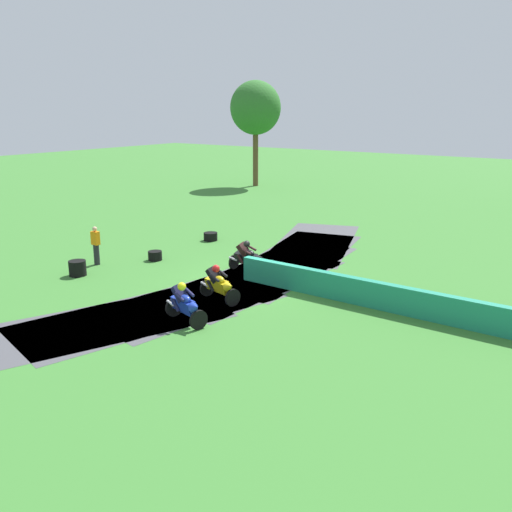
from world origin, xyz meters
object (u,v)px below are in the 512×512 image
(motorcycle_trailing_black, at_px, (248,257))
(tire_stack_mid_a, at_px, (155,256))
(motorcycle_lead_blue, at_px, (185,304))
(tire_stack_near, at_px, (77,268))
(motorcycle_chase_yellow, at_px, (219,284))
(tire_stack_mid_b, at_px, (211,237))
(track_marshal, at_px, (96,246))

(motorcycle_trailing_black, distance_m, tire_stack_mid_a, 4.46)
(motorcycle_lead_blue, distance_m, tire_stack_near, 7.01)
(tire_stack_mid_a, bearing_deg, motorcycle_trailing_black, 10.29)
(motorcycle_chase_yellow, xyz_separation_m, tire_stack_mid_b, (-5.99, 6.82, -0.44))
(motorcycle_lead_blue, bearing_deg, motorcycle_trailing_black, 106.52)
(tire_stack_near, xyz_separation_m, tire_stack_mid_a, (0.85, 3.38, -0.10))
(tire_stack_near, xyz_separation_m, track_marshal, (-0.64, 1.48, 0.52))
(motorcycle_chase_yellow, relative_size, track_marshal, 1.04)
(motorcycle_lead_blue, xyz_separation_m, tire_stack_mid_b, (-6.39, 8.96, -0.45))
(tire_stack_mid_a, bearing_deg, motorcycle_chase_yellow, -24.92)
(motorcycle_trailing_black, bearing_deg, tire_stack_mid_a, -169.71)
(motorcycle_chase_yellow, height_order, motorcycle_trailing_black, motorcycle_chase_yellow)
(tire_stack_mid_b, bearing_deg, track_marshal, -100.33)
(motorcycle_lead_blue, height_order, track_marshal, track_marshal)
(motorcycle_chase_yellow, xyz_separation_m, motorcycle_trailing_black, (-1.24, 3.40, -0.00))
(track_marshal, bearing_deg, motorcycle_trailing_black, 24.65)
(motorcycle_lead_blue, height_order, tire_stack_mid_b, motorcycle_lead_blue)
(motorcycle_trailing_black, xyz_separation_m, track_marshal, (-5.86, -2.69, 0.18))
(tire_stack_near, bearing_deg, track_marshal, 113.51)
(motorcycle_lead_blue, relative_size, track_marshal, 1.04)
(tire_stack_mid_a, distance_m, track_marshal, 2.50)
(track_marshal, bearing_deg, motorcycle_chase_yellow, -5.69)
(motorcycle_chase_yellow, xyz_separation_m, tire_stack_mid_a, (-5.61, 2.61, -0.44))
(motorcycle_chase_yellow, bearing_deg, motorcycle_lead_blue, -79.43)
(motorcycle_lead_blue, xyz_separation_m, motorcycle_trailing_black, (-1.64, 5.53, -0.01))
(motorcycle_chase_yellow, relative_size, tire_stack_near, 2.55)
(motorcycle_chase_yellow, distance_m, tire_stack_mid_a, 6.20)
(motorcycle_lead_blue, height_order, tire_stack_mid_a, motorcycle_lead_blue)
(tire_stack_near, relative_size, tire_stack_mid_b, 0.98)
(motorcycle_lead_blue, bearing_deg, motorcycle_chase_yellow, 100.57)
(motorcycle_trailing_black, distance_m, tire_stack_near, 6.69)
(motorcycle_trailing_black, distance_m, track_marshal, 6.46)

